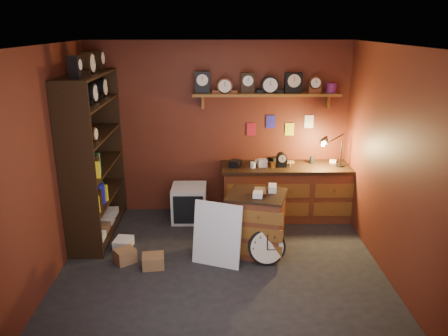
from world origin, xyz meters
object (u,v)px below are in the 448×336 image
(workbench, at_px, (287,189))
(big_round_clock, at_px, (267,247))
(shelving_unit, at_px, (91,150))
(low_cabinet, at_px, (256,221))

(workbench, xyz_separation_m, big_round_clock, (-0.47, -1.43, -0.24))
(shelving_unit, bearing_deg, low_cabinet, -15.39)
(shelving_unit, bearing_deg, big_round_clock, -21.52)
(shelving_unit, relative_size, big_round_clock, 5.41)
(low_cabinet, xyz_separation_m, big_round_clock, (0.11, -0.31, -0.22))
(low_cabinet, bearing_deg, big_round_clock, -54.56)
(shelving_unit, distance_m, low_cabinet, 2.48)
(workbench, relative_size, low_cabinet, 2.21)
(workbench, bearing_deg, big_round_clock, -108.18)
(low_cabinet, bearing_deg, shelving_unit, -179.99)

